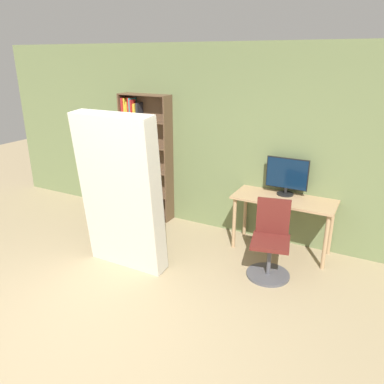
% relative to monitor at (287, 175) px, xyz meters
% --- Properties ---
extents(ground_plane, '(16.00, 16.00, 0.00)m').
position_rel_monitor_xyz_m(ground_plane, '(-1.16, -2.79, -1.03)').
color(ground_plane, '#9E8966').
extents(wall_back, '(8.00, 0.06, 2.70)m').
position_rel_monitor_xyz_m(wall_back, '(-1.16, 0.16, 0.32)').
color(wall_back, '#6B7A4C').
rests_on(wall_back, ground).
extents(desk, '(1.32, 0.55, 0.77)m').
position_rel_monitor_xyz_m(desk, '(0.03, -0.15, -0.38)').
color(desk, tan).
rests_on(desk, ground).
extents(monitor, '(0.56, 0.22, 0.51)m').
position_rel_monitor_xyz_m(monitor, '(0.00, 0.00, 0.00)').
color(monitor, black).
rests_on(monitor, desk).
extents(office_chair, '(0.52, 0.52, 0.93)m').
position_rel_monitor_xyz_m(office_chair, '(0.06, -0.79, -0.66)').
color(office_chair, '#4C4C51').
rests_on(office_chair, ground).
extents(bookshelf, '(0.84, 0.25, 1.98)m').
position_rel_monitor_xyz_m(bookshelf, '(-2.34, 0.04, -0.03)').
color(bookshelf, brown).
rests_on(bookshelf, ground).
extents(mattress_near, '(1.04, 0.40, 1.94)m').
position_rel_monitor_xyz_m(mattress_near, '(-1.60, -1.46, -0.06)').
color(mattress_near, beige).
rests_on(mattress_near, ground).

